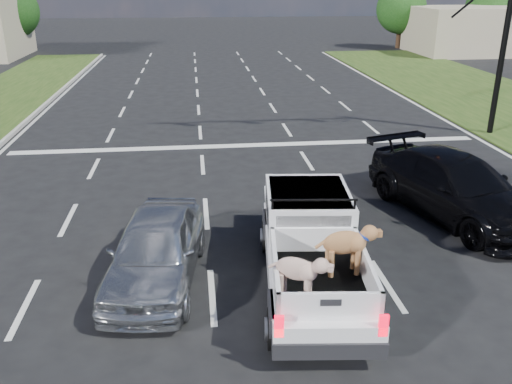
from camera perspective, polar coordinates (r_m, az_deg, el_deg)
ground at (r=10.86m, az=4.78°, el=-10.31°), size 160.00×160.00×0.00m
road_markings at (r=16.71m, az=0.47°, el=1.59°), size 17.75×60.00×0.01m
traffic_signal at (r=21.57m, az=19.44°, el=17.80°), size 9.11×0.31×7.00m
building_right at (r=49.39m, az=23.32°, el=15.38°), size 12.00×7.00×3.60m
tree_far_c at (r=49.14m, az=-24.32°, el=16.97°), size 4.20×4.20×5.40m
tree_far_d at (r=50.38m, az=15.05°, el=18.14°), size 4.20×4.20×5.40m
tree_far_e at (r=53.75m, az=23.40°, el=17.35°), size 4.20×4.20×5.40m
pickup_truck at (r=10.64m, az=5.94°, el=-5.71°), size 2.33×5.08×1.85m
silver_sedan at (r=11.00m, az=-10.51°, el=-5.96°), size 2.18×4.32×1.41m
black_coupe at (r=14.69m, az=20.23°, el=0.53°), size 3.68×5.79×1.56m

